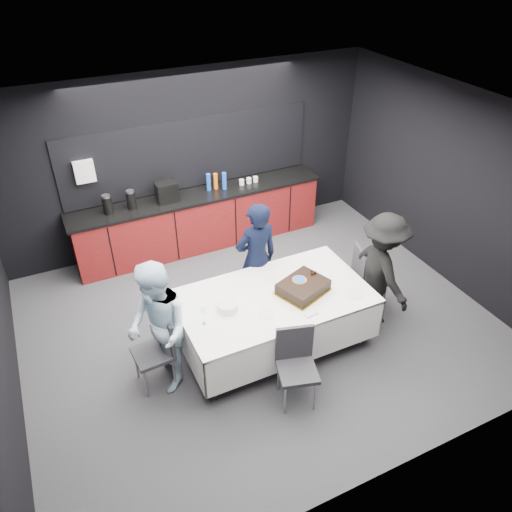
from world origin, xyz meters
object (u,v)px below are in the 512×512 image
Objects in this scene: champagne_flute at (203,313)px; person_left at (158,329)px; cake_assembly at (303,287)px; plate_stack at (227,306)px; chair_near at (296,360)px; person_center at (256,259)px; party_table at (274,304)px; chair_right at (366,273)px; chair_left at (159,346)px; person_right at (381,270)px.

person_left is at bearing 169.47° from champagne_flute.
plate_stack is (-0.96, 0.09, -0.02)m from cake_assembly.
chair_near is 1.62m from person_center.
party_table is 1.41× the size of person_center.
chair_right is at bearing 5.92° from party_table.
person_center is (1.57, 0.70, 0.29)m from chair_left.
cake_assembly is 0.78× the size of chair_right.
champagne_flute is at bearing -162.30° from plate_stack.
champagne_flute is (-1.29, -0.02, 0.09)m from cake_assembly.
person_center is at bearing 111.48° from person_left.
chair_right is at bearing -3.25° from person_right.
person_center is at bearing 24.13° from chair_left.
person_left is at bearing 88.93° from person_right.
person_left reaches higher than champagne_flute.
plate_stack is 2.08m from person_right.
person_center reaches higher than chair_left.
person_left reaches higher than chair_left.
chair_left is 0.58× the size of person_right.
champagne_flute is at bearing 75.46° from person_left.
chair_near is 0.58× the size of person_right.
plate_stack is at bearing 174.92° from cake_assembly.
plate_stack is 0.26× the size of chair_right.
chair_near is at bearing 114.60° from person_right.
chair_near is 1.78m from person_right.
champagne_flute is (-0.33, -0.11, 0.11)m from plate_stack.
person_right is at bearing -4.52° from plate_stack.
chair_left reaches higher than plate_stack.
chair_right is at bearing 2.46° from chair_left.
plate_stack is 1.03m from person_center.
plate_stack is (-0.61, 0.00, 0.19)m from party_table.
chair_right is (1.49, 0.16, -0.11)m from party_table.
cake_assembly is (0.35, -0.08, 0.21)m from party_table.
champagne_flute is 2.41m from person_right.
person_center is 1.03× the size of person_right.
person_right reaches higher than party_table.
person_right is at bearing -3.72° from chair_left.
party_table is 2.51× the size of chair_near.
person_center reaches higher than party_table.
chair_left is 0.56× the size of person_center.
chair_right is (2.10, 0.15, -0.30)m from plate_stack.
person_right is at bearing 82.99° from person_left.
person_right is at bearing -95.18° from chair_right.
chair_near is at bearing -61.87° from plate_stack.
cake_assembly is at bearing -13.21° from party_table.
party_table is at bearing -174.08° from chair_right.
chair_left is at bearing 176.48° from cake_assembly.
chair_near reaches higher than plate_stack.
person_left is 2.91m from person_right.
person_left is (-2.93, -0.16, 0.29)m from chair_right.
cake_assembly is 0.45× the size of person_right.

